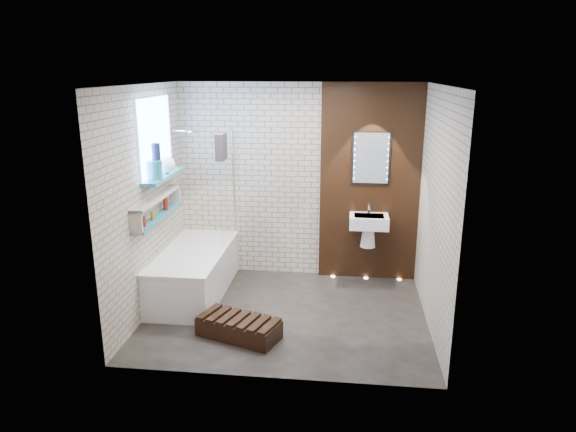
# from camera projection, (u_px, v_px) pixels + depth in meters

# --- Properties ---
(ground) EXTENTS (3.20, 3.20, 0.00)m
(ground) POSITION_uv_depth(u_px,v_px,m) (287.00, 314.00, 6.07)
(ground) COLOR black
(ground) RESTS_ON ground
(room_shell) EXTENTS (3.24, 3.20, 2.60)m
(room_shell) POSITION_uv_depth(u_px,v_px,m) (286.00, 207.00, 5.71)
(room_shell) COLOR #BFAB98
(room_shell) RESTS_ON ground
(walnut_panel) EXTENTS (1.30, 0.06, 2.60)m
(walnut_panel) POSITION_uv_depth(u_px,v_px,m) (370.00, 184.00, 6.82)
(walnut_panel) COLOR black
(walnut_panel) RESTS_ON ground
(clerestory_window) EXTENTS (0.18, 1.00, 0.94)m
(clerestory_window) POSITION_uv_depth(u_px,v_px,m) (156.00, 145.00, 6.06)
(clerestory_window) COLOR #7FADE0
(clerestory_window) RESTS_ON room_shell
(display_niche) EXTENTS (0.14, 1.30, 0.26)m
(display_niche) POSITION_uv_depth(u_px,v_px,m) (158.00, 208.00, 6.05)
(display_niche) COLOR teal
(display_niche) RESTS_ON room_shell
(bathtub) EXTENTS (0.79, 1.74, 0.70)m
(bathtub) POSITION_uv_depth(u_px,v_px,m) (194.00, 272.00, 6.56)
(bathtub) COLOR white
(bathtub) RESTS_ON ground
(bath_screen) EXTENTS (0.01, 0.78, 1.40)m
(bath_screen) POSITION_uv_depth(u_px,v_px,m) (227.00, 188.00, 6.67)
(bath_screen) COLOR white
(bath_screen) RESTS_ON bathtub
(towel) EXTENTS (0.09, 0.25, 0.32)m
(towel) POSITION_uv_depth(u_px,v_px,m) (221.00, 147.00, 6.27)
(towel) COLOR black
(towel) RESTS_ON bath_screen
(shower_head) EXTENTS (0.18, 0.18, 0.02)m
(shower_head) POSITION_uv_depth(u_px,v_px,m) (193.00, 131.00, 6.57)
(shower_head) COLOR silver
(shower_head) RESTS_ON room_shell
(washbasin) EXTENTS (0.50, 0.36, 0.58)m
(washbasin) POSITION_uv_depth(u_px,v_px,m) (369.00, 226.00, 6.77)
(washbasin) COLOR white
(washbasin) RESTS_ON walnut_panel
(led_mirror) EXTENTS (0.50, 0.02, 0.70)m
(led_mirror) POSITION_uv_depth(u_px,v_px,m) (371.00, 158.00, 6.69)
(led_mirror) COLOR black
(led_mirror) RESTS_ON walnut_panel
(walnut_step) EXTENTS (0.95, 0.65, 0.19)m
(walnut_step) POSITION_uv_depth(u_px,v_px,m) (239.00, 328.00, 5.54)
(walnut_step) COLOR black
(walnut_step) RESTS_ON ground
(niche_bottles) EXTENTS (0.06, 0.77, 0.15)m
(niche_bottles) POSITION_uv_depth(u_px,v_px,m) (158.00, 210.00, 6.07)
(niche_bottles) COLOR maroon
(niche_bottles) RESTS_ON display_niche
(sill_vases) EXTENTS (0.20, 0.56, 0.41)m
(sill_vases) POSITION_uv_depth(u_px,v_px,m) (161.00, 165.00, 6.04)
(sill_vases) COLOR white
(sill_vases) RESTS_ON clerestory_window
(floor_uplights) EXTENTS (0.96, 0.06, 0.01)m
(floor_uplights) POSITION_uv_depth(u_px,v_px,m) (366.00, 278.00, 7.11)
(floor_uplights) COLOR #FFD899
(floor_uplights) RESTS_ON ground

